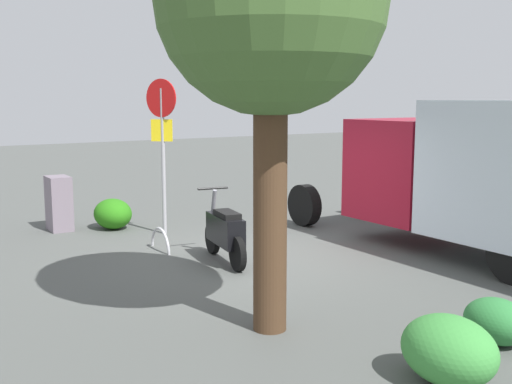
# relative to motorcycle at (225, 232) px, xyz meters

# --- Properties ---
(ground_plane) EXTENTS (60.00, 60.00, 0.00)m
(ground_plane) POSITION_rel_motorcycle_xyz_m (-0.08, -0.69, -0.52)
(ground_plane) COLOR #4E514E
(motorcycle) EXTENTS (1.79, 0.67, 1.20)m
(motorcycle) POSITION_rel_motorcycle_xyz_m (0.00, 0.00, 0.00)
(motorcycle) COLOR black
(motorcycle) RESTS_ON ground
(stop_sign) EXTENTS (0.71, 0.33, 3.13)m
(stop_sign) POSITION_rel_motorcycle_xyz_m (2.61, -0.15, 1.57)
(stop_sign) COLOR #9E9EA3
(stop_sign) RESTS_ON ground
(street_tree) EXTENTS (2.62, 2.62, 5.14)m
(street_tree) POSITION_rel_motorcycle_xyz_m (-2.92, 1.18, 3.26)
(street_tree) COLOR #47301E
(street_tree) RESTS_ON ground
(utility_cabinet) EXTENTS (0.65, 0.46, 1.14)m
(utility_cabinet) POSITION_rel_motorcycle_xyz_m (4.18, 1.50, 0.05)
(utility_cabinet) COLOR slate
(utility_cabinet) RESTS_ON ground
(bike_rack_hoop) EXTENTS (0.85, 0.11, 0.85)m
(bike_rack_hoop) POSITION_rel_motorcycle_xyz_m (1.39, 0.53, -0.52)
(bike_rack_hoop) COLOR #B7B7BC
(bike_rack_hoop) RESTS_ON ground
(shrub_near_sign) EXTENTS (0.94, 0.77, 0.64)m
(shrub_near_sign) POSITION_rel_motorcycle_xyz_m (3.68, 0.52, -0.20)
(shrub_near_sign) COLOR #287515
(shrub_near_sign) RESTS_ON ground
(shrub_mid_verge) EXTENTS (0.98, 0.80, 0.67)m
(shrub_mid_verge) POSITION_rel_motorcycle_xyz_m (-5.05, 0.59, -0.18)
(shrub_mid_verge) COLOR #3B8C3C
(shrub_mid_verge) RESTS_ON ground
(shrub_by_tree) EXTENTS (0.76, 0.62, 0.52)m
(shrub_by_tree) POSITION_rel_motorcycle_xyz_m (-4.72, -0.66, -0.26)
(shrub_by_tree) COLOR #2D7839
(shrub_by_tree) RESTS_ON ground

